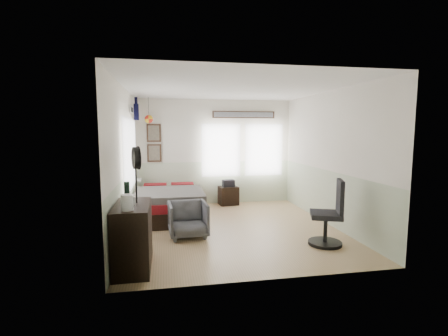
{
  "coord_description": "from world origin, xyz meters",
  "views": [
    {
      "loc": [
        -1.26,
        -6.07,
        1.92
      ],
      "look_at": [
        -0.1,
        0.4,
        1.15
      ],
      "focal_mm": 26.0,
      "sensor_mm": 36.0,
      "label": 1
    }
  ],
  "objects_px": {
    "dresser": "(133,236)",
    "armchair": "(188,219)",
    "nightstand": "(228,196)",
    "bed": "(169,204)",
    "task_chair": "(330,219)"
  },
  "relations": [
    {
      "from": "nightstand",
      "to": "bed",
      "type": "bearing_deg",
      "value": -153.96
    },
    {
      "from": "bed",
      "to": "dresser",
      "type": "bearing_deg",
      "value": -101.37
    },
    {
      "from": "nightstand",
      "to": "task_chair",
      "type": "relative_size",
      "value": 0.43
    },
    {
      "from": "bed",
      "to": "task_chair",
      "type": "bearing_deg",
      "value": -40.29
    },
    {
      "from": "bed",
      "to": "armchair",
      "type": "height_order",
      "value": "armchair"
    },
    {
      "from": "dresser",
      "to": "task_chair",
      "type": "bearing_deg",
      "value": 6.27
    },
    {
      "from": "armchair",
      "to": "nightstand",
      "type": "relative_size",
      "value": 1.48
    },
    {
      "from": "dresser",
      "to": "armchair",
      "type": "height_order",
      "value": "dresser"
    },
    {
      "from": "dresser",
      "to": "armchair",
      "type": "bearing_deg",
      "value": 54.88
    },
    {
      "from": "bed",
      "to": "armchair",
      "type": "distance_m",
      "value": 1.41
    },
    {
      "from": "dresser",
      "to": "nightstand",
      "type": "height_order",
      "value": "dresser"
    },
    {
      "from": "nightstand",
      "to": "task_chair",
      "type": "bearing_deg",
      "value": -78.13
    },
    {
      "from": "armchair",
      "to": "task_chair",
      "type": "distance_m",
      "value": 2.46
    },
    {
      "from": "bed",
      "to": "nightstand",
      "type": "xyz_separation_m",
      "value": [
        1.52,
        0.99,
        -0.07
      ]
    },
    {
      "from": "armchair",
      "to": "nightstand",
      "type": "height_order",
      "value": "armchair"
    }
  ]
}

